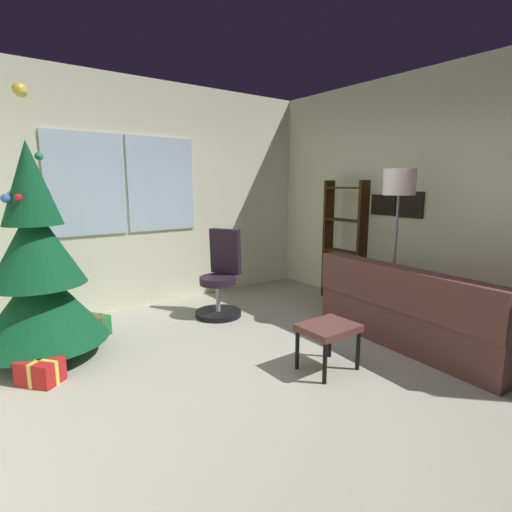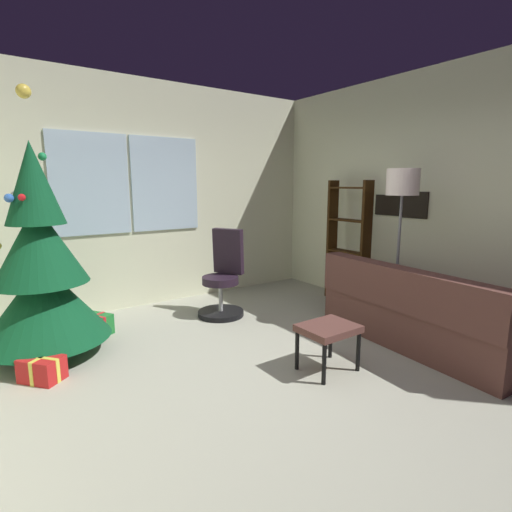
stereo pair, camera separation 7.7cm
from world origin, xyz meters
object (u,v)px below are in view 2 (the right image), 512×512
object	(u,v)px
footstool	(328,332)
floor_lamp	(402,195)
holiday_tree	(42,271)
office_chair	(223,282)
gift_box_green	(95,326)
bookshelf	(349,247)
couch	(443,317)
gift_box_red	(42,369)

from	to	relation	value
footstool	floor_lamp	xyz separation A→B (m)	(1.38, 0.32, 1.13)
holiday_tree	office_chair	distance (m)	1.99
floor_lamp	office_chair	bearing A→B (deg)	132.30
holiday_tree	gift_box_green	bearing A→B (deg)	28.01
holiday_tree	floor_lamp	xyz separation A→B (m)	(3.31, -1.43, 0.67)
bookshelf	gift_box_green	bearing A→B (deg)	168.03
footstool	bookshelf	bearing A→B (deg)	37.50
floor_lamp	couch	bearing A→B (deg)	-94.13
couch	gift_box_green	world-z (taller)	couch
footstool	floor_lamp	distance (m)	1.82
bookshelf	floor_lamp	size ratio (longest dim) A/B	0.94
gift_box_red	floor_lamp	distance (m)	3.81
footstool	bookshelf	xyz separation A→B (m)	(1.73, 1.33, 0.41)
office_chair	couch	bearing A→B (deg)	-57.64
office_chair	floor_lamp	bearing A→B (deg)	-47.70
gift_box_green	footstool	bearing A→B (deg)	-54.13
office_chair	holiday_tree	bearing A→B (deg)	-178.35
couch	office_chair	world-z (taller)	office_chair
holiday_tree	gift_box_green	xyz separation A→B (m)	(0.47, 0.25, -0.70)
office_chair	floor_lamp	xyz separation A→B (m)	(1.36, -1.49, 1.08)
gift_box_red	bookshelf	bearing A→B (deg)	1.51
gift_box_red	office_chair	world-z (taller)	office_chair
holiday_tree	gift_box_red	size ratio (longest dim) A/B	6.25
gift_box_green	bookshelf	world-z (taller)	bookshelf
footstool	holiday_tree	bearing A→B (deg)	137.65
footstool	bookshelf	size ratio (longest dim) A/B	0.29
gift_box_red	office_chair	distance (m)	2.18
couch	footstool	xyz separation A→B (m)	(-1.34, 0.27, 0.06)
gift_box_green	office_chair	size ratio (longest dim) A/B	0.37
gift_box_red	floor_lamp	world-z (taller)	floor_lamp
holiday_tree	office_chair	xyz separation A→B (m)	(1.95, 0.06, -0.41)
couch	gift_box_red	world-z (taller)	couch
gift_box_green	floor_lamp	bearing A→B (deg)	-30.75
footstool	gift_box_green	size ratio (longest dim) A/B	1.20
couch	footstool	bearing A→B (deg)	168.79
gift_box_green	bookshelf	bearing A→B (deg)	-11.97
footstool	gift_box_green	distance (m)	2.48
footstool	bookshelf	distance (m)	2.22
holiday_tree	gift_box_red	world-z (taller)	holiday_tree
couch	bookshelf	xyz separation A→B (m)	(0.39, 1.59, 0.47)
bookshelf	office_chair	bearing A→B (deg)	164.29
office_chair	floor_lamp	world-z (taller)	floor_lamp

